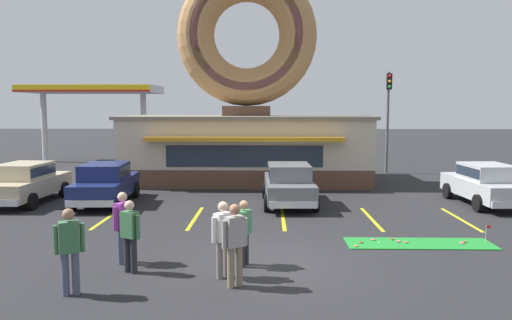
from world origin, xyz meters
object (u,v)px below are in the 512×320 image
golf_ball (379,243)px  pedestrian_crossing_woman (244,230)px  car_silver (486,183)px  traffic_light_pole (388,109)px  pedestrian_hooded_kid (223,236)px  pedestrian_leather_jacket_man (69,247)px  pedestrian_beanie_man (235,241)px  car_navy (105,182)px  putting_flag_pin (487,230)px  car_champagne (26,181)px  pedestrian_blue_sweater_man (130,233)px  pedestrian_clipboard_woman (123,224)px  trash_bin (113,178)px  car_grey (289,183)px

golf_ball → pedestrian_crossing_woman: pedestrian_crossing_woman is taller
car_silver → traffic_light_pole: 10.00m
pedestrian_hooded_kid → pedestrian_leather_jacket_man: bearing=-159.5°
pedestrian_leather_jacket_man → traffic_light_pole: bearing=60.6°
pedestrian_hooded_kid → pedestrian_beanie_man: bearing=-62.8°
golf_ball → car_navy: bearing=148.9°
putting_flag_pin → car_champagne: bearing=159.5°
pedestrian_hooded_kid → pedestrian_leather_jacket_man: (-2.96, -1.11, 0.04)m
putting_flag_pin → pedestrian_blue_sweater_man: size_ratio=0.33×
car_silver → pedestrian_clipboard_woman: bearing=-147.4°
pedestrian_clipboard_woman → car_silver: bearing=32.6°
putting_flag_pin → pedestrian_leather_jacket_man: pedestrian_leather_jacket_man is taller
putting_flag_pin → car_champagne: car_champagne is taller
pedestrian_clipboard_woman → pedestrian_crossing_woman: size_ratio=1.10×
pedestrian_crossing_woman → trash_bin: pedestrian_crossing_woman is taller
putting_flag_pin → car_silver: car_silver is taller
pedestrian_hooded_kid → pedestrian_beanie_man: size_ratio=0.97×
car_silver → pedestrian_beanie_man: 12.94m
car_champagne → pedestrian_crossing_woman: bearing=-40.6°
car_silver → pedestrian_blue_sweater_man: 14.24m
car_navy → pedestrian_hooded_kid: (5.38, -8.46, 0.08)m
pedestrian_clipboard_woman → trash_bin: size_ratio=1.78×
golf_ball → traffic_light_pole: (3.79, 15.28, 3.66)m
car_grey → pedestrian_leather_jacket_man: pedestrian_leather_jacket_man is taller
pedestrian_leather_jacket_man → pedestrian_clipboard_woman: 2.14m
pedestrian_beanie_man → trash_bin: 14.34m
putting_flag_pin → pedestrian_hooded_kid: (-6.96, -2.73, 0.51)m
car_navy → pedestrian_beanie_man: pedestrian_beanie_man is taller
pedestrian_blue_sweater_man → car_silver: bearing=35.7°
car_silver → car_navy: same height
car_navy → pedestrian_clipboard_woman: (2.87, -7.47, 0.10)m
putting_flag_pin → car_silver: (2.46, 5.87, 0.43)m
golf_ball → pedestrian_leather_jacket_man: bearing=-151.0°
car_navy → pedestrian_leather_jacket_man: pedestrian_leather_jacket_man is taller
pedestrian_blue_sweater_man → car_champagne: bearing=127.9°
pedestrian_leather_jacket_man → pedestrian_clipboard_woman: (0.46, 2.09, -0.02)m
pedestrian_leather_jacket_man → traffic_light_pole: traffic_light_pole is taller
car_silver → car_grey: (-7.63, -0.16, 0.00)m
car_grey → pedestrian_clipboard_woman: (-4.29, -7.46, 0.10)m
pedestrian_leather_jacket_man → pedestrian_clipboard_woman: pedestrian_leather_jacket_man is taller
car_navy → car_grey: bearing=-0.1°
car_navy → pedestrian_leather_jacket_man: 9.86m
golf_ball → pedestrian_blue_sweater_man: 6.73m
traffic_light_pole → pedestrian_crossing_woman: bearing=-113.3°
golf_ball → car_silver: bearing=47.3°
car_champagne → pedestrian_clipboard_woman: (6.07, -7.56, 0.10)m
car_grey → car_champagne: bearing=179.5°
car_silver → pedestrian_leather_jacket_man: (-12.39, -9.71, 0.11)m
trash_bin → traffic_light_pole: traffic_light_pole is taller
golf_ball → traffic_light_pole: size_ratio=0.01×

